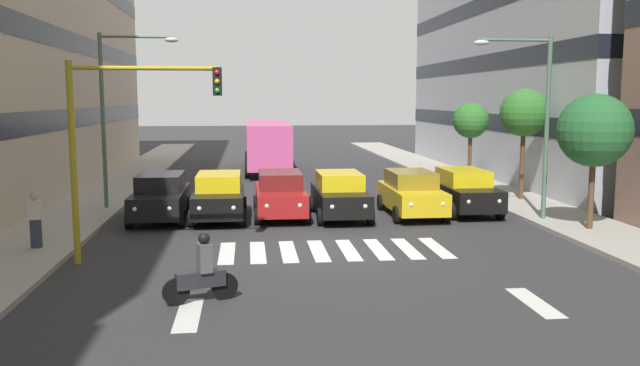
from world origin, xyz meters
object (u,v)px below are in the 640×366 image
object	(u,v)px
car_4	(219,196)
car_1	(411,193)
street_tree_1	(524,113)
street_tree_2	(471,121)
street_lamp_right	(116,101)
traffic_light_gantry	(116,129)
bus_behind_traffic	(267,141)
street_lamp_left	(534,107)
street_tree_0	(594,131)
car_2	(340,195)
car_5	(161,197)
motorcycle_with_rider	(202,274)
car_3	(280,194)
car_0	(464,191)
pedestrian_waiting	(35,219)

from	to	relation	value
car_4	car_1	bearing A→B (deg)	179.72
street_tree_1	car_4	bearing A→B (deg)	11.96
street_tree_2	street_lamp_right	bearing A→B (deg)	20.38
street_tree_1	car_1	bearing A→B (deg)	26.37
traffic_light_gantry	street_tree_2	xyz separation A→B (m)	(-14.99, -14.82, -0.35)
traffic_light_gantry	bus_behind_traffic	bearing A→B (deg)	-101.82
car_4	street_tree_1	distance (m)	13.52
street_lamp_right	street_tree_1	size ratio (longest dim) A/B	1.44
street_lamp_left	street_tree_0	world-z (taller)	street_lamp_left
car_1	street_tree_1	bearing A→B (deg)	-153.63
traffic_light_gantry	street_tree_0	distance (m)	15.11
car_2	traffic_light_gantry	distance (m)	9.69
car_5	bus_behind_traffic	bearing A→B (deg)	-105.36
car_4	street_lamp_right	size ratio (longest dim) A/B	0.65
motorcycle_with_rider	street_tree_1	world-z (taller)	street_tree_1
street_tree_0	bus_behind_traffic	bearing A→B (deg)	-63.15
street_tree_2	car_3	bearing A→B (deg)	38.84
bus_behind_traffic	traffic_light_gantry	xyz separation A→B (m)	(4.72, 22.56, 1.82)
motorcycle_with_rider	street_lamp_right	size ratio (longest dim) A/B	0.24
bus_behind_traffic	traffic_light_gantry	world-z (taller)	traffic_light_gantry
car_1	street_tree_1	size ratio (longest dim) A/B	0.93
car_2	traffic_light_gantry	xyz separation A→B (m)	(6.95, 6.14, 2.79)
car_2	street_tree_2	bearing A→B (deg)	-132.80
car_0	street_tree_0	distance (m)	5.77
car_1	street_lamp_right	world-z (taller)	street_lamp_right
pedestrian_waiting	motorcycle_with_rider	bearing A→B (deg)	134.07
traffic_light_gantry	street_lamp_left	xyz separation A→B (m)	(-13.70, -4.39, 0.50)
street_lamp_right	street_tree_2	xyz separation A→B (m)	(-16.62, -6.17, -1.07)
car_5	street_tree_1	bearing A→B (deg)	-170.06
car_2	bus_behind_traffic	distance (m)	16.60
traffic_light_gantry	street_tree_0	bearing A→B (deg)	-170.78
street_tree_1	pedestrian_waiting	size ratio (longest dim) A/B	2.93
motorcycle_with_rider	pedestrian_waiting	world-z (taller)	pedestrian_waiting
car_3	bus_behind_traffic	bearing A→B (deg)	-90.00
street_tree_1	pedestrian_waiting	xyz separation A→B (m)	(18.02, 7.52, -2.87)
bus_behind_traffic	street_tree_0	size ratio (longest dim) A/B	2.33
street_lamp_right	car_5	bearing A→B (deg)	130.16
traffic_light_gantry	street_tree_1	size ratio (longest dim) A/B	1.15
car_0	street_tree_0	world-z (taller)	street_tree_0
car_1	car_3	xyz separation A→B (m)	(5.03, -0.29, 0.00)
street_lamp_left	street_tree_0	xyz separation A→B (m)	(-1.22, 1.97, -0.75)
street_lamp_left	street_tree_1	bearing A→B (deg)	-109.40
traffic_light_gantry	pedestrian_waiting	xyz separation A→B (m)	(2.69, -1.50, -2.68)
car_3	street_tree_2	size ratio (longest dim) A/B	1.07
car_5	pedestrian_waiting	size ratio (longest dim) A/B	2.72
street_tree_0	motorcycle_with_rider	bearing A→B (deg)	26.63
car_2	street_lamp_right	bearing A→B (deg)	-16.31
car_2	street_lamp_right	xyz separation A→B (m)	(8.58, -2.51, 3.52)
car_0	car_2	bearing A→B (deg)	6.28
street_tree_2	pedestrian_waiting	xyz separation A→B (m)	(17.68, 13.32, -2.33)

